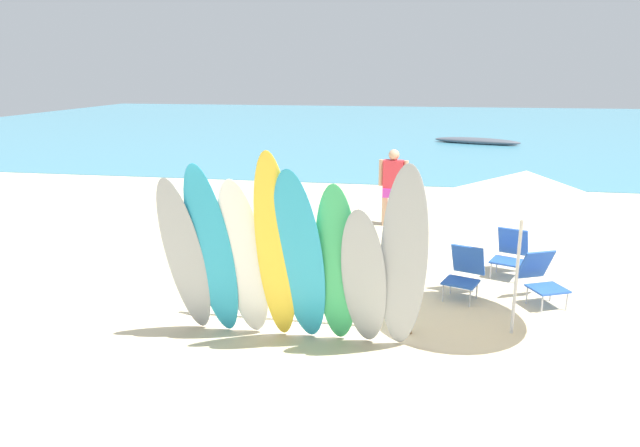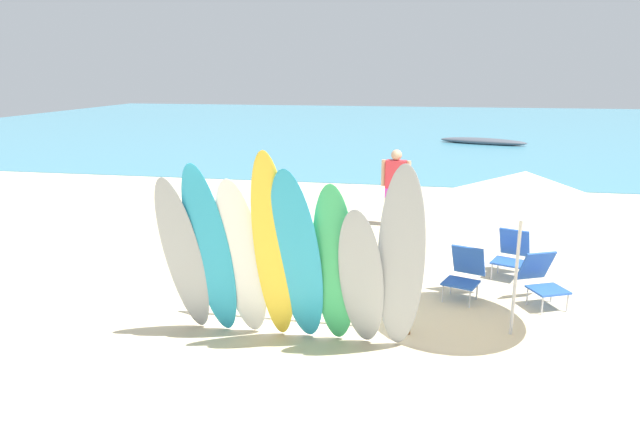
% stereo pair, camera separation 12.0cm
% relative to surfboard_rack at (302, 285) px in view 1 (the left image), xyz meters
% --- Properties ---
extents(ground, '(60.00, 60.00, 0.00)m').
position_rel_surfboard_rack_xyz_m(ground, '(0.00, 14.00, -0.60)').
color(ground, beige).
extents(ocean_water, '(60.00, 40.00, 0.02)m').
position_rel_surfboard_rack_xyz_m(ocean_water, '(0.00, 30.34, -0.59)').
color(ocean_water, teal).
rests_on(ocean_water, ground).
extents(surfboard_rack, '(3.08, 0.07, 0.76)m').
position_rel_surfboard_rack_xyz_m(surfboard_rack, '(0.00, 0.00, 0.00)').
color(surfboard_rack, brown).
rests_on(surfboard_rack, ground).
extents(surfboard_grey_0, '(0.56, 0.89, 2.26)m').
position_rel_surfboard_rack_xyz_m(surfboard_grey_0, '(-1.37, -0.69, 0.53)').
color(surfboard_grey_0, '#999EA3').
rests_on(surfboard_grey_0, ground).
extents(surfboard_teal_1, '(0.61, 0.91, 2.44)m').
position_rel_surfboard_rack_xyz_m(surfboard_teal_1, '(-0.99, -0.72, 0.62)').
color(surfboard_teal_1, '#289EC6').
rests_on(surfboard_teal_1, ground).
extents(surfboard_white_2, '(0.61, 0.85, 2.26)m').
position_rel_surfboard_rack_xyz_m(surfboard_white_2, '(-0.60, -0.67, 0.53)').
color(surfboard_white_2, white).
rests_on(surfboard_white_2, ground).
extents(surfboard_yellow_3, '(0.56, 1.11, 2.64)m').
position_rel_surfboard_rack_xyz_m(surfboard_yellow_3, '(-0.14, -0.81, 0.72)').
color(surfboard_yellow_3, yellow).
rests_on(surfboard_yellow_3, ground).
extents(surfboard_teal_4, '(0.65, 1.09, 2.44)m').
position_rel_surfboard_rack_xyz_m(surfboard_teal_4, '(0.15, -0.79, 0.62)').
color(surfboard_teal_4, '#289EC6').
rests_on(surfboard_teal_4, ground).
extents(surfboard_green_5, '(0.54, 0.87, 2.25)m').
position_rel_surfboard_rack_xyz_m(surfboard_green_5, '(0.59, -0.69, 0.53)').
color(surfboard_green_5, '#38B266').
rests_on(surfboard_green_5, ground).
extents(surfboard_grey_6, '(0.62, 0.96, 1.99)m').
position_rel_surfboard_rack_xyz_m(surfboard_grey_6, '(0.92, -0.73, 0.40)').
color(surfboard_grey_6, '#999EA3').
rests_on(surfboard_grey_6, ground).
extents(surfboard_grey_7, '(0.61, 1.05, 2.53)m').
position_rel_surfboard_rack_xyz_m(surfboard_grey_7, '(1.39, -0.78, 0.67)').
color(surfboard_grey_7, '#999EA3').
rests_on(surfboard_grey_7, ground).
extents(beachgoer_by_water, '(0.40, 0.54, 1.54)m').
position_rel_surfboard_rack_xyz_m(beachgoer_by_water, '(-1.25, 2.93, 0.29)').
color(beachgoer_by_water, beige).
rests_on(beachgoer_by_water, ground).
extents(beachgoer_midbeach, '(0.66, 0.28, 1.75)m').
position_rel_surfboard_rack_xyz_m(beachgoer_midbeach, '(0.94, 5.56, 0.41)').
color(beachgoer_midbeach, tan).
rests_on(beachgoer_midbeach, ground).
extents(beach_chair_red, '(0.72, 0.82, 0.82)m').
position_rel_surfboard_rack_xyz_m(beach_chair_red, '(3.12, 2.64, -0.17)').
color(beach_chair_red, '#B7B7BC').
rests_on(beach_chair_red, ground).
extents(beach_chair_blue, '(0.71, 0.82, 0.82)m').
position_rel_surfboard_rack_xyz_m(beach_chair_blue, '(2.28, 1.49, -0.17)').
color(beach_chair_blue, '#B7B7BC').
rests_on(beach_chair_blue, ground).
extents(beach_chair_striped, '(0.75, 0.86, 0.81)m').
position_rel_surfboard_rack_xyz_m(beach_chair_striped, '(3.41, 1.43, -0.17)').
color(beach_chair_striped, '#B7B7BC').
rests_on(beach_chair_striped, ground).
extents(beach_umbrella, '(2.16, 2.16, 2.23)m').
position_rel_surfboard_rack_xyz_m(beach_umbrella, '(2.85, 0.26, 1.44)').
color(beach_umbrella, silver).
rests_on(beach_umbrella, ground).
extents(distant_boat, '(4.13, 1.86, 0.33)m').
position_rel_surfboard_rack_xyz_m(distant_boat, '(4.13, 21.38, -0.45)').
color(distant_boat, '#4C515B').
rests_on(distant_boat, ground).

